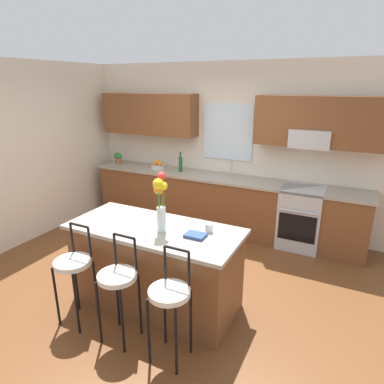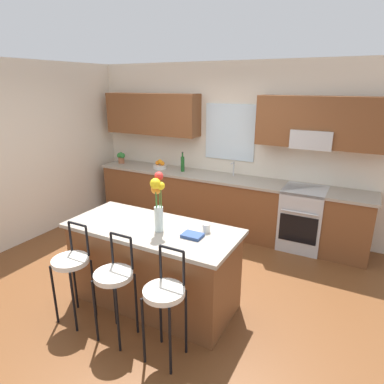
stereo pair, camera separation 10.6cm
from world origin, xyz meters
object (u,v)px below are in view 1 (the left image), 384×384
object	(u,v)px
cookbook	(195,235)
bottle_olive_oil	(181,164)
oven_range	(301,217)
bar_stool_near	(74,267)
potted_plant_small	(118,157)
bar_stool_far	(170,297)
flower_vase	(160,198)
mug_ceramic	(209,228)
fruit_bowl_oranges	(158,166)
kitchen_island	(155,266)
bar_stool_middle	(118,281)

from	to	relation	value
cookbook	bottle_olive_oil	world-z (taller)	bottle_olive_oil
oven_range	bar_stool_near	world-z (taller)	bar_stool_near
oven_range	bottle_olive_oil	xyz separation A→B (m)	(-2.05, 0.02, 0.60)
cookbook	potted_plant_small	size ratio (longest dim) A/B	0.95
bar_stool_far	flower_vase	distance (m)	0.97
bar_stool_far	cookbook	size ratio (longest dim) A/B	5.21
flower_vase	mug_ceramic	xyz separation A→B (m)	(0.44, 0.20, -0.32)
fruit_bowl_oranges	potted_plant_small	size ratio (longest dim) A/B	1.14
fruit_bowl_oranges	potted_plant_small	xyz separation A→B (m)	(-0.88, -0.00, 0.06)
bar_stool_near	cookbook	world-z (taller)	bar_stool_near
kitchen_island	bar_stool_near	bearing A→B (deg)	-131.40
bar_stool_middle	bottle_olive_oil	bearing A→B (deg)	107.10
flower_vase	fruit_bowl_oranges	distance (m)	2.68
oven_range	fruit_bowl_oranges	distance (m)	2.56
fruit_bowl_oranges	bottle_olive_oil	world-z (taller)	bottle_olive_oil
kitchen_island	mug_ceramic	world-z (taller)	mug_ceramic
bar_stool_far	flower_vase	bearing A→B (deg)	126.66
bar_stool_middle	mug_ceramic	distance (m)	1.02
bar_stool_near	mug_ceramic	size ratio (longest dim) A/B	11.58
kitchen_island	potted_plant_small	bearing A→B (deg)	135.30
bottle_olive_oil	potted_plant_small	size ratio (longest dim) A/B	1.60
bar_stool_middle	flower_vase	size ratio (longest dim) A/B	1.69
flower_vase	oven_range	bearing A→B (deg)	64.22
oven_range	bar_stool_middle	bearing A→B (deg)	-113.11
mug_ceramic	bottle_olive_oil	world-z (taller)	bottle_olive_oil
bar_stool_middle	bar_stool_near	bearing A→B (deg)	180.00
oven_range	bar_stool_near	distance (m)	3.28
oven_range	bar_stool_near	xyz separation A→B (m)	(-1.74, -2.78, 0.18)
bar_stool_far	fruit_bowl_oranges	xyz separation A→B (m)	(-1.88, 2.81, 0.34)
cookbook	fruit_bowl_oranges	distance (m)	2.85
bottle_olive_oil	flower_vase	bearing A→B (deg)	-66.16
potted_plant_small	cookbook	bearing A→B (deg)	-39.13
bar_stool_far	bottle_olive_oil	bearing A→B (deg)	116.74
kitchen_island	flower_vase	size ratio (longest dim) A/B	3.01
flower_vase	cookbook	size ratio (longest dim) A/B	3.09
mug_ceramic	potted_plant_small	world-z (taller)	potted_plant_small
flower_vase	cookbook	xyz separation A→B (m)	(0.37, 0.04, -0.35)
oven_range	mug_ceramic	bearing A→B (deg)	-107.25
oven_range	fruit_bowl_oranges	xyz separation A→B (m)	(-2.51, 0.03, 0.51)
bar_stool_near	mug_ceramic	xyz separation A→B (m)	(1.11, 0.78, 0.33)
bar_stool_far	cookbook	world-z (taller)	bar_stool_far
bar_stool_middle	kitchen_island	bearing A→B (deg)	90.00
bar_stool_near	bar_stool_far	world-z (taller)	same
bar_stool_far	potted_plant_small	distance (m)	3.95
bottle_olive_oil	potted_plant_small	distance (m)	1.34
kitchen_island	bar_stool_far	bearing A→B (deg)	-48.60
oven_range	cookbook	size ratio (longest dim) A/B	4.60
oven_range	bar_stool_far	distance (m)	2.86
mug_ceramic	bottle_olive_oil	distance (m)	2.48
kitchen_island	bar_stool_near	world-z (taller)	bar_stool_near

